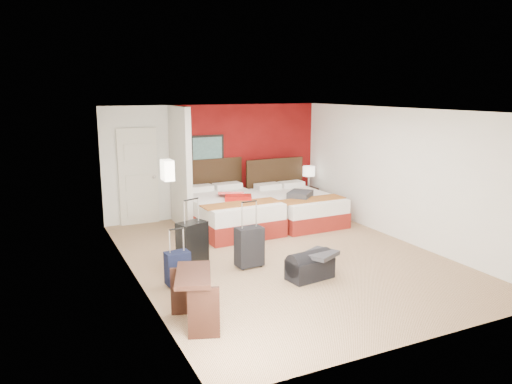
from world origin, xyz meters
TOP-DOWN VIEW (x-y plane):
  - ground at (0.00, 0.00)m, footprint 6.50×6.50m
  - room_walls at (-1.40, 1.42)m, footprint 5.02×6.52m
  - red_accent_panel at (0.75, 3.23)m, footprint 3.50×0.04m
  - partition_wall at (-1.00, 2.61)m, footprint 0.12×1.20m
  - entry_door at (-1.75, 3.20)m, footprint 0.82×0.06m
  - bed_left at (-0.18, 2.03)m, footprint 1.62×2.25m
  - bed_right at (1.38, 1.92)m, footprint 1.45×2.04m
  - red_suitcase_open at (-0.08, 1.93)m, footprint 0.77×0.88m
  - jacket_bundle at (1.28, 1.62)m, footprint 0.69×0.68m
  - nightstand at (2.21, 2.80)m, footprint 0.37×0.37m
  - table_lamp at (2.21, 2.80)m, footprint 0.35×0.35m
  - suitcase_black at (-1.53, 0.28)m, footprint 0.53×0.43m
  - suitcase_charcoal at (-0.73, -0.21)m, footprint 0.45×0.29m
  - suitcase_navy at (-2.00, -0.45)m, footprint 0.36×0.24m
  - duffel_bag at (-0.11, -1.06)m, footprint 0.74×0.46m
  - jacket_draped at (0.04, -1.11)m, footprint 0.61×0.58m
  - desk at (-2.18, -1.76)m, footprint 0.66×0.91m

SIDE VIEW (x-z plane):
  - ground at x=0.00m, z-range 0.00..0.00m
  - duffel_bag at x=-0.11m, z-range 0.00..0.35m
  - suitcase_navy at x=-2.00m, z-range 0.00..0.49m
  - nightstand at x=2.21m, z-range 0.00..0.51m
  - bed_right at x=1.38m, z-range 0.00..0.60m
  - suitcase_charcoal at x=-0.73m, z-range 0.00..0.63m
  - bed_left at x=-0.18m, z-range 0.00..0.66m
  - desk at x=-2.18m, z-range 0.00..0.68m
  - suitcase_black at x=-1.53m, z-range 0.00..0.70m
  - jacket_draped at x=0.04m, z-range 0.35..0.42m
  - jacket_bundle at x=1.28m, z-range 0.60..0.73m
  - red_suitcase_open at x=-0.08m, z-range 0.66..0.75m
  - table_lamp at x=2.21m, z-range 0.51..1.03m
  - entry_door at x=-1.75m, z-range 0.00..2.05m
  - red_accent_panel at x=0.75m, z-range 0.00..2.50m
  - partition_wall at x=-1.00m, z-range 0.00..2.50m
  - room_walls at x=-1.40m, z-range 0.01..2.51m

